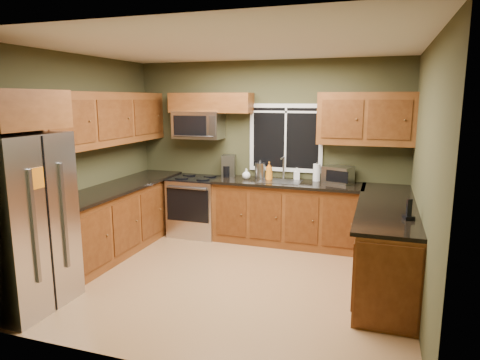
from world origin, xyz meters
The scene contains 29 objects.
floor centered at (0.00, 0.00, 0.00)m, with size 4.20×4.20×0.00m, color #9A6D44.
ceiling centered at (0.00, 0.00, 2.70)m, with size 4.20×4.20×0.00m, color white.
back_wall centered at (0.00, 1.80, 1.35)m, with size 4.20×4.20×0.00m, color #3B3A21.
front_wall centered at (0.00, -1.80, 1.35)m, with size 4.20×4.20×0.00m, color #3B3A21.
left_wall centered at (-2.10, 0.00, 1.35)m, with size 3.60×3.60×0.00m, color #3B3A21.
right_wall centered at (2.10, 0.00, 1.35)m, with size 3.60×3.60×0.00m, color #3B3A21.
window centered at (0.30, 1.78, 1.55)m, with size 1.12×0.03×1.02m.
base_cabinets_left centered at (-1.80, 0.48, 0.45)m, with size 0.60×2.65×0.90m, color brown.
countertop_left centered at (-1.78, 0.48, 0.92)m, with size 0.65×2.65×0.04m, color black.
base_cabinets_back centered at (0.42, 1.50, 0.45)m, with size 2.17×0.60×0.90m, color brown.
countertop_back centered at (0.42, 1.48, 0.92)m, with size 2.17×0.65×0.04m, color black.
base_cabinets_peninsula centered at (1.80, 0.54, 0.45)m, with size 0.60×2.52×0.90m.
countertop_peninsula centered at (1.78, 0.55, 0.92)m, with size 0.65×2.50×0.04m, color black.
upper_cabinets_left centered at (-1.94, 0.48, 1.86)m, with size 0.33×2.65×0.72m, color brown.
upper_cabinets_back_left centered at (-0.85, 1.64, 2.07)m, with size 1.30×0.33×0.30m, color brown.
upper_cabinets_back_right centered at (1.45, 1.64, 1.86)m, with size 1.30×0.33×0.72m, color brown.
upper_cabinet_over_fridge centered at (-1.74, -1.30, 2.03)m, with size 0.72×0.90×0.38m, color brown.
refrigerator centered at (-1.74, -1.30, 0.90)m, with size 0.74×0.90×1.80m.
range centered at (-1.05, 1.47, 0.47)m, with size 0.76×0.69×0.94m.
microwave centered at (-1.05, 1.61, 1.73)m, with size 0.76×0.41×0.42m.
sink centered at (0.30, 1.49, 0.95)m, with size 0.60×0.42×0.36m.
toaster_oven centered at (1.11, 1.62, 1.06)m, with size 0.46×0.41×0.24m.
coffee_maker centered at (-0.57, 1.64, 1.09)m, with size 0.25×0.31×0.33m.
kettle centered at (-0.05, 1.63, 1.07)m, with size 0.16×0.16×0.29m.
paper_towel_roll centered at (0.80, 1.68, 1.07)m, with size 0.13×0.13×0.28m.
soap_bottle_a centered at (0.12, 1.51, 1.08)m, with size 0.11×0.11×0.28m, color orange.
soap_bottle_b centered at (0.50, 1.70, 1.03)m, with size 0.08×0.08×0.18m, color white.
soap_bottle_c centered at (-0.23, 1.51, 1.02)m, with size 0.12×0.12×0.16m, color white.
cordless_phone centered at (1.98, -0.09, 1.00)m, with size 0.12×0.12×0.21m.
Camera 1 is at (1.67, -4.54, 2.13)m, focal length 32.00 mm.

